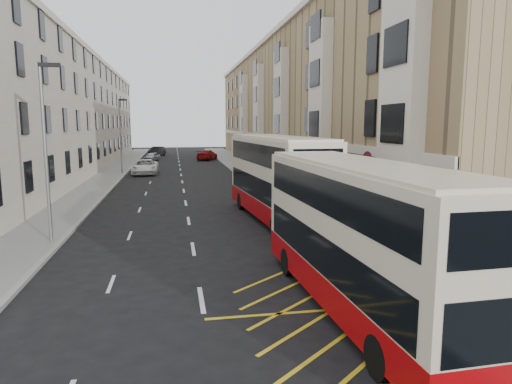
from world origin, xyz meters
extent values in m
plane|color=black|center=(0.00, 0.00, 0.00)|extent=(200.00, 200.00, 0.00)
cube|color=slate|center=(8.00, 30.00, 0.07)|extent=(4.00, 120.00, 0.15)
cube|color=slate|center=(-7.50, 30.00, 0.07)|extent=(3.00, 120.00, 0.15)
cube|color=gray|center=(6.00, 30.00, 0.07)|extent=(0.25, 120.00, 0.15)
cube|color=gray|center=(-6.00, 30.00, 0.07)|extent=(0.25, 120.00, 0.15)
cube|color=#9F855C|center=(15.00, 45.50, 7.50)|extent=(10.00, 79.00, 15.00)
cube|color=beige|center=(9.97, 45.50, 4.00)|extent=(0.18, 79.00, 0.50)
cube|color=beige|center=(9.90, 45.50, 15.00)|extent=(0.40, 79.00, 0.50)
cube|color=beige|center=(9.65, 10.00, 7.50)|extent=(0.80, 3.20, 10.00)
cube|color=beige|center=(9.65, 22.00, 7.50)|extent=(0.80, 3.20, 10.00)
cube|color=beige|center=(9.65, 34.00, 7.50)|extent=(0.80, 3.20, 10.00)
cube|color=beige|center=(9.65, 46.00, 7.50)|extent=(0.80, 3.20, 10.00)
cube|color=beige|center=(9.65, 58.00, 7.50)|extent=(0.80, 3.20, 10.00)
cube|color=#4E0D15|center=(9.95, 14.00, 1.70)|extent=(0.20, 1.60, 3.00)
cube|color=#4E0D15|center=(9.95, 26.00, 1.70)|extent=(0.20, 1.60, 3.00)
cube|color=#4E0D15|center=(9.95, 38.00, 1.70)|extent=(0.20, 1.60, 3.00)
cube|color=#4E0D15|center=(9.95, 50.00, 1.70)|extent=(0.20, 1.60, 3.00)
cube|color=#4E0D15|center=(9.95, 62.00, 1.70)|extent=(0.20, 1.60, 3.00)
cube|color=beige|center=(-13.50, 45.50, 6.50)|extent=(9.00, 79.00, 13.00)
cube|color=beige|center=(-8.97, 45.50, 13.00)|extent=(0.30, 79.00, 0.50)
cube|color=black|center=(7.56, 1.90, 1.45)|extent=(0.08, 0.08, 2.60)
cube|color=black|center=(8.84, 1.90, 1.45)|extent=(0.08, 0.08, 2.60)
cylinder|color=red|center=(6.25, 2.50, 0.65)|extent=(0.06, 0.06, 1.00)
cylinder|color=red|center=(6.25, 5.75, 0.65)|extent=(0.06, 0.06, 1.00)
cylinder|color=red|center=(6.25, 9.00, 0.65)|extent=(0.06, 0.06, 1.00)
cube|color=red|center=(6.25, 5.75, 1.13)|extent=(0.05, 6.50, 0.06)
cube|color=red|center=(6.25, 5.75, 0.70)|extent=(0.05, 6.50, 0.06)
cylinder|color=gray|center=(-6.40, 12.00, 4.15)|extent=(0.16, 0.16, 8.00)
cube|color=black|center=(-6.00, 12.00, 8.05)|extent=(0.90, 0.18, 0.18)
cylinder|color=gray|center=(-6.40, 42.00, 4.15)|extent=(0.16, 0.16, 8.00)
cube|color=black|center=(-6.00, 42.00, 8.05)|extent=(0.90, 0.18, 0.18)
cube|color=beige|center=(4.53, 2.34, 2.33)|extent=(2.91, 11.13, 3.97)
cube|color=#950307|center=(4.53, 2.34, 0.80)|extent=(2.94, 11.16, 0.90)
cube|color=black|center=(4.53, 2.34, 1.86)|extent=(2.91, 10.25, 1.10)
cube|color=black|center=(4.53, 2.34, 3.56)|extent=(2.91, 10.25, 1.00)
cube|color=beige|center=(4.53, 2.34, 4.36)|extent=(2.79, 10.68, 0.12)
cube|color=black|center=(4.34, 7.84, 1.91)|extent=(2.14, 0.16, 1.31)
cube|color=black|center=(4.34, 7.84, 3.97)|extent=(1.76, 0.14, 0.45)
cube|color=black|center=(4.73, -3.16, 1.91)|extent=(2.14, 0.16, 1.20)
cylinder|color=black|center=(3.27, 5.83, 0.50)|extent=(0.32, 1.01, 1.00)
cylinder|color=black|center=(5.54, 5.91, 0.50)|extent=(0.32, 1.01, 1.00)
cylinder|color=black|center=(3.53, -1.23, 0.50)|extent=(0.32, 1.01, 1.00)
cylinder|color=black|center=(5.80, -1.15, 0.50)|extent=(0.32, 1.01, 1.00)
cube|color=beige|center=(5.00, 15.22, 2.54)|extent=(3.64, 12.19, 4.32)
cube|color=#950307|center=(5.00, 15.22, 0.87)|extent=(3.68, 12.23, 0.98)
cube|color=black|center=(5.00, 15.22, 2.02)|extent=(3.61, 11.24, 1.20)
cube|color=black|center=(5.00, 15.22, 3.88)|extent=(3.61, 11.24, 1.09)
cube|color=beige|center=(5.00, 15.22, 4.74)|extent=(3.50, 11.71, 0.13)
cube|color=black|center=(4.54, 21.19, 2.08)|extent=(2.32, 0.26, 1.42)
cube|color=black|center=(4.54, 21.19, 4.32)|extent=(1.91, 0.23, 0.49)
cube|color=black|center=(5.46, 9.25, 2.08)|extent=(2.32, 0.26, 1.31)
cylinder|color=black|center=(3.48, 18.96, 0.55)|extent=(0.39, 1.11, 1.09)
cylinder|color=black|center=(5.94, 19.15, 0.55)|extent=(0.39, 1.11, 1.09)
cylinder|color=black|center=(4.06, 11.29, 0.55)|extent=(0.39, 1.11, 1.09)
cylinder|color=black|center=(6.52, 11.48, 0.55)|extent=(0.39, 1.11, 1.09)
imported|color=black|center=(7.41, 1.11, 1.08)|extent=(1.00, 0.83, 1.86)
imported|color=black|center=(7.74, 5.61, 0.95)|extent=(0.99, 0.55, 1.61)
imported|color=white|center=(-3.86, 41.48, 0.81)|extent=(2.72, 5.82, 1.61)
imported|color=#AAADB1|center=(-3.95, 59.87, 0.64)|extent=(2.68, 4.04, 1.28)
imported|color=black|center=(-3.51, 70.36, 0.81)|extent=(2.97, 5.17, 1.61)
imported|color=maroon|center=(4.30, 60.47, 0.78)|extent=(3.90, 5.80, 1.56)
camera|label=1|loc=(-0.74, -9.82, 5.50)|focal=32.00mm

